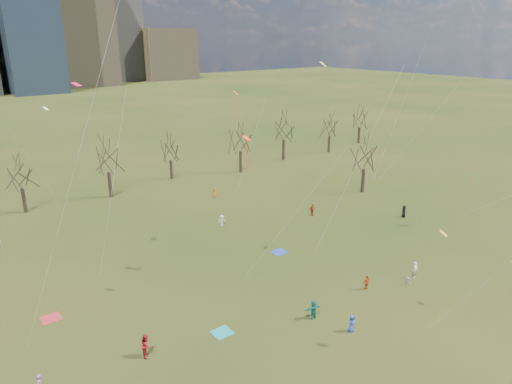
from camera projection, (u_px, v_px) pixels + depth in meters
ground at (330, 291)px, 44.78m from camera, size 500.00×500.00×0.00m
bare_tree_row at (157, 156)px, 70.77m from camera, size 113.04×29.80×9.50m
blanket_teal at (222, 332)px, 38.46m from camera, size 1.60×1.50×0.03m
blanket_navy at (279, 252)px, 52.78m from camera, size 1.60×1.50×0.03m
blanket_crimson at (51, 318)px, 40.36m from camera, size 1.60×1.50×0.03m
person_0 at (352, 323)px, 38.36m from camera, size 0.84×0.61×1.58m
person_1 at (415, 270)px, 47.01m from camera, size 0.72×0.55×1.76m
person_2 at (146, 345)px, 35.36m from camera, size 1.14×1.20×1.96m
person_3 at (408, 282)px, 45.38m from camera, size 0.42×0.70×1.07m
person_4 at (367, 282)px, 44.80m from camera, size 0.96×0.56×1.54m
person_5 at (314, 309)px, 40.12m from camera, size 1.74×0.75×1.82m
person_6 at (404, 211)px, 62.75m from camera, size 0.92×1.00×1.72m
person_9 at (222, 220)px, 59.90m from camera, size 1.07×0.76×1.51m
person_10 at (312, 210)px, 63.28m from camera, size 1.09×0.53×1.80m
person_12 at (215, 192)px, 70.56m from camera, size 0.71×0.88×1.55m
kites_airborne at (285, 143)px, 51.86m from camera, size 62.48×53.81×30.21m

